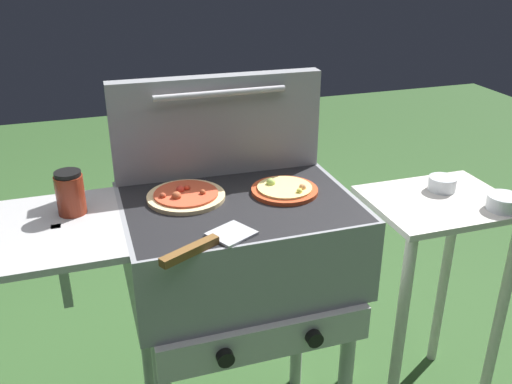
{
  "coord_description": "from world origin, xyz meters",
  "views": [
    {
      "loc": [
        -0.39,
        -1.35,
        1.57
      ],
      "look_at": [
        0.05,
        0.0,
        0.92
      ],
      "focal_mm": 39.59,
      "sensor_mm": 36.0,
      "label": 1
    }
  ],
  "objects_px": {
    "sauce_jar": "(70,193)",
    "topping_bowl_far": "(442,184)",
    "pizza_pepperoni": "(186,196)",
    "grill": "(235,248)",
    "spatula": "(208,243)",
    "topping_bowl_near": "(504,203)",
    "pizza_cheese": "(285,190)",
    "prep_table": "(430,264)"
  },
  "relations": [
    {
      "from": "sauce_jar",
      "to": "topping_bowl_far",
      "type": "distance_m",
      "value": 1.15
    },
    {
      "from": "topping_bowl_far",
      "to": "pizza_pepperoni",
      "type": "bearing_deg",
      "value": -179.99
    },
    {
      "from": "grill",
      "to": "topping_bowl_far",
      "type": "height_order",
      "value": "grill"
    },
    {
      "from": "pizza_pepperoni",
      "to": "sauce_jar",
      "type": "bearing_deg",
      "value": 178.83
    },
    {
      "from": "spatula",
      "to": "sauce_jar",
      "type": "bearing_deg",
      "value": 136.54
    },
    {
      "from": "spatula",
      "to": "topping_bowl_far",
      "type": "relative_size",
      "value": 2.85
    },
    {
      "from": "topping_bowl_near",
      "to": "pizza_cheese",
      "type": "bearing_deg",
      "value": 168.62
    },
    {
      "from": "topping_bowl_near",
      "to": "pizza_pepperoni",
      "type": "bearing_deg",
      "value": 169.2
    },
    {
      "from": "spatula",
      "to": "prep_table",
      "type": "bearing_deg",
      "value": 15.07
    },
    {
      "from": "spatula",
      "to": "prep_table",
      "type": "relative_size",
      "value": 0.32
    },
    {
      "from": "topping_bowl_near",
      "to": "spatula",
      "type": "bearing_deg",
      "value": -174.13
    },
    {
      "from": "topping_bowl_far",
      "to": "spatula",
      "type": "bearing_deg",
      "value": -161.99
    },
    {
      "from": "pizza_cheese",
      "to": "prep_table",
      "type": "xyz_separation_m",
      "value": [
        0.52,
        -0.01,
        -0.34
      ]
    },
    {
      "from": "pizza_cheese",
      "to": "grill",
      "type": "bearing_deg",
      "value": -173.14
    },
    {
      "from": "grill",
      "to": "sauce_jar",
      "type": "relative_size",
      "value": 8.2
    },
    {
      "from": "pizza_cheese",
      "to": "sauce_jar",
      "type": "distance_m",
      "value": 0.58
    },
    {
      "from": "topping_bowl_near",
      "to": "topping_bowl_far",
      "type": "height_order",
      "value": "same"
    },
    {
      "from": "pizza_pepperoni",
      "to": "pizza_cheese",
      "type": "height_order",
      "value": "same"
    },
    {
      "from": "pizza_cheese",
      "to": "spatula",
      "type": "height_order",
      "value": "pizza_cheese"
    },
    {
      "from": "grill",
      "to": "topping_bowl_far",
      "type": "relative_size",
      "value": 10.65
    },
    {
      "from": "prep_table",
      "to": "topping_bowl_far",
      "type": "relative_size",
      "value": 8.97
    },
    {
      "from": "pizza_pepperoni",
      "to": "topping_bowl_far",
      "type": "bearing_deg",
      "value": 0.01
    },
    {
      "from": "pizza_cheese",
      "to": "prep_table",
      "type": "height_order",
      "value": "pizza_cheese"
    },
    {
      "from": "topping_bowl_near",
      "to": "prep_table",
      "type": "bearing_deg",
      "value": 139.63
    },
    {
      "from": "pizza_pepperoni",
      "to": "pizza_cheese",
      "type": "xyz_separation_m",
      "value": [
        0.28,
        -0.05,
        -0.0
      ]
    },
    {
      "from": "spatula",
      "to": "pizza_cheese",
      "type": "bearing_deg",
      "value": 39.39
    },
    {
      "from": "pizza_pepperoni",
      "to": "topping_bowl_near",
      "type": "xyz_separation_m",
      "value": [
        0.94,
        -0.18,
        -0.08
      ]
    },
    {
      "from": "grill",
      "to": "topping_bowl_near",
      "type": "distance_m",
      "value": 0.82
    },
    {
      "from": "grill",
      "to": "sauce_jar",
      "type": "height_order",
      "value": "sauce_jar"
    },
    {
      "from": "grill",
      "to": "topping_bowl_far",
      "type": "xyz_separation_m",
      "value": [
        0.72,
        0.06,
        0.07
      ]
    },
    {
      "from": "pizza_cheese",
      "to": "topping_bowl_near",
      "type": "relative_size",
      "value": 1.85
    },
    {
      "from": "grill",
      "to": "sauce_jar",
      "type": "distance_m",
      "value": 0.47
    },
    {
      "from": "sauce_jar",
      "to": "topping_bowl_far",
      "type": "bearing_deg",
      "value": -0.3
    },
    {
      "from": "pizza_pepperoni",
      "to": "spatula",
      "type": "relative_size",
      "value": 0.85
    },
    {
      "from": "sauce_jar",
      "to": "grill",
      "type": "bearing_deg",
      "value": -9.45
    },
    {
      "from": "topping_bowl_near",
      "to": "topping_bowl_far",
      "type": "distance_m",
      "value": 0.2
    },
    {
      "from": "pizza_cheese",
      "to": "sauce_jar",
      "type": "xyz_separation_m",
      "value": [
        -0.58,
        0.05,
        0.05
      ]
    },
    {
      "from": "pizza_cheese",
      "to": "topping_bowl_far",
      "type": "height_order",
      "value": "pizza_cheese"
    },
    {
      "from": "sauce_jar",
      "to": "spatula",
      "type": "xyz_separation_m",
      "value": [
        0.3,
        -0.28,
        -0.05
      ]
    },
    {
      "from": "spatula",
      "to": "topping_bowl_near",
      "type": "height_order",
      "value": "spatula"
    },
    {
      "from": "grill",
      "to": "topping_bowl_near",
      "type": "relative_size",
      "value": 9.38
    },
    {
      "from": "pizza_pepperoni",
      "to": "prep_table",
      "type": "distance_m",
      "value": 0.87
    }
  ]
}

